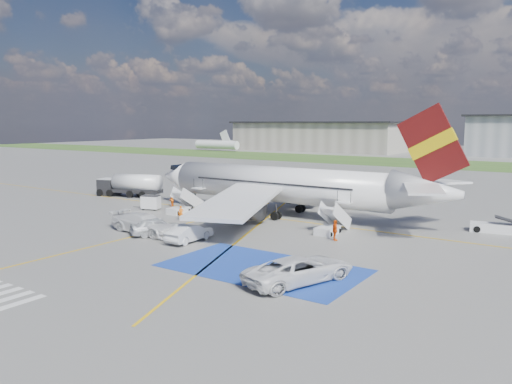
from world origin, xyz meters
TOP-DOWN VIEW (x-y plane):
  - ground at (0.00, 0.00)m, footprint 400.00×400.00m
  - grass_strip at (0.00, 95.00)m, footprint 400.00×30.00m
  - taxiway_line_main at (0.00, 12.00)m, footprint 120.00×0.20m
  - taxiway_line_cross at (-5.00, -10.00)m, footprint 0.20×60.00m
  - taxiway_line_diag at (0.00, 12.00)m, footprint 20.71×56.45m
  - staging_box at (10.00, -4.00)m, footprint 14.00×8.00m
  - terminal_west at (-55.00, 130.00)m, footprint 60.00×22.00m
  - airliner at (1.51, 14.00)m, footprint 36.81×32.95m
  - airstairs_fwd at (-9.50, 8.70)m, footprint 1.90×5.20m
  - airstairs_aft at (9.00, 8.70)m, footprint 1.90×5.20m
  - fuel_tanker at (-24.08, 14.20)m, footprint 9.48×4.80m
  - gpu_cart at (-13.91, 8.33)m, footprint 2.37×1.91m
  - belt_loader at (21.90, 17.89)m, footprint 5.44×2.75m
  - car_silver_a at (-3.68, -0.79)m, footprint 4.12×5.03m
  - car_silver_b at (0.42, -0.98)m, footprint 1.81×4.78m
  - van_white_a at (13.72, -5.26)m, footprint 4.63×6.60m
  - van_white_b at (-5.21, -0.79)m, footprint 6.37×3.11m
  - crew_fwd at (-6.65, 5.62)m, footprint 0.66×0.59m
  - crew_nose at (-13.55, 11.33)m, footprint 0.85×0.95m
  - crew_aft at (10.64, 6.40)m, footprint 1.05×1.08m

SIDE VIEW (x-z plane):
  - ground at x=0.00m, z-range 0.00..0.00m
  - grass_strip at x=0.00m, z-range 0.00..0.01m
  - taxiway_line_main at x=0.00m, z-range 0.00..0.01m
  - taxiway_line_cross at x=-5.00m, z-range 0.00..0.01m
  - taxiway_line_diag at x=0.00m, z-range 0.00..0.01m
  - staging_box at x=10.00m, z-range 0.00..0.01m
  - belt_loader at x=21.90m, z-range -0.39..1.18m
  - airstairs_fwd at x=-9.50m, z-range -1.18..2.42m
  - airstairs_aft at x=9.00m, z-range -1.18..2.42m
  - crew_fwd at x=-6.65m, z-range 0.00..1.52m
  - gpu_cart at x=-13.91m, z-range -0.08..1.63m
  - car_silver_b at x=0.42m, z-range 0.00..1.56m
  - crew_nose at x=-13.55m, z-range 0.00..1.61m
  - car_silver_a at x=-3.68m, z-range 0.00..1.61m
  - crew_aft at x=10.64m, z-range 0.00..1.82m
  - van_white_a at x=13.72m, z-range 0.00..2.26m
  - van_white_b at x=-5.21m, z-range 0.00..2.41m
  - fuel_tanker at x=-24.08m, z-range -0.25..2.88m
  - airliner at x=1.51m, z-range -2.57..9.35m
  - terminal_west at x=-55.00m, z-range 0.00..10.00m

